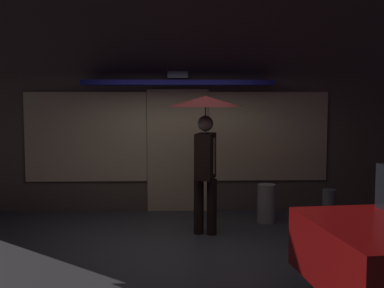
{
  "coord_description": "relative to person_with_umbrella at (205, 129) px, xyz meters",
  "views": [
    {
      "loc": [
        -0.06,
        -6.79,
        2.04
      ],
      "look_at": [
        0.2,
        0.59,
        1.36
      ],
      "focal_mm": 46.95,
      "sensor_mm": 36.0,
      "label": 1
    }
  ],
  "objects": [
    {
      "name": "building_facade",
      "position": [
        -0.4,
        1.75,
        0.4
      ],
      "size": [
        9.29,
        1.0,
        4.01
      ],
      "color": "brown",
      "rests_on": "ground"
    },
    {
      "name": "ground_plane",
      "position": [
        -0.4,
        -0.59,
        -1.59
      ],
      "size": [
        18.0,
        18.0,
        0.0
      ],
      "primitive_type": "plane",
      "color": "#423F44"
    },
    {
      "name": "sidewalk_bollard_2",
      "position": [
        2.02,
        0.46,
        -1.3
      ],
      "size": [
        0.22,
        0.22,
        0.58
      ],
      "primitive_type": "cylinder",
      "color": "slate",
      "rests_on": "ground"
    },
    {
      "name": "sidewalk_bollard",
      "position": [
        1.05,
        0.67,
        -1.27
      ],
      "size": [
        0.29,
        0.29,
        0.63
      ],
      "primitive_type": "cylinder",
      "color": "#B2A899",
      "rests_on": "ground"
    },
    {
      "name": "person_with_umbrella",
      "position": [
        0.0,
        0.0,
        0.0
      ],
      "size": [
        1.09,
        1.09,
        2.07
      ],
      "rotation": [
        0.0,
        0.0,
        -1.84
      ],
      "color": "black",
      "rests_on": "ground"
    }
  ]
}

